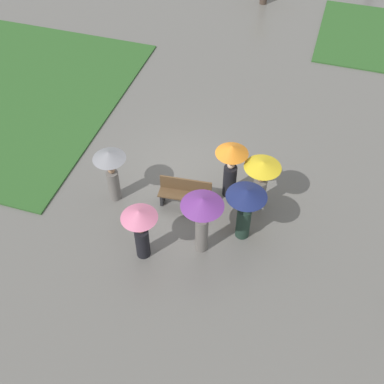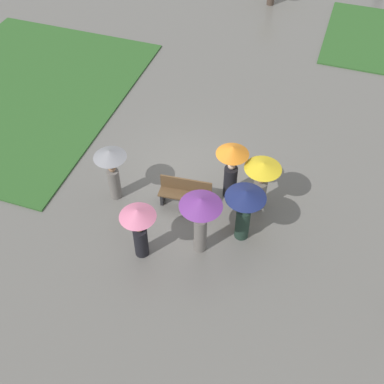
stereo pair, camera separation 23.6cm
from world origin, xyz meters
The scene contains 9 objects.
ground_plane centered at (0.00, 0.00, 0.00)m, with size 90.00×90.00×0.00m, color #66635E.
lawn_patch_near centered at (-7.25, 1.99, 0.03)m, with size 7.49×9.64×0.06m.
park_bench centered at (0.34, -1.15, 0.46)m, with size 1.55×0.56×0.90m.
crowd_person_pink centered at (-0.17, -3.21, 1.20)m, with size 0.94×0.94×1.77m.
crowd_person_purple centered at (1.25, -2.56, 1.47)m, with size 1.10×1.10×2.00m.
crowd_person_orange centered at (1.47, -0.39, 1.24)m, with size 0.93×0.93×1.90m.
crowd_person_navy centered at (2.20, -1.78, 1.24)m, with size 1.08×1.08×1.80m.
crowd_person_yellow centered at (2.38, -0.55, 1.14)m, with size 1.03×1.03×1.71m.
crowd_person_grey centered at (-1.72, -1.53, 1.25)m, with size 0.93×0.93×1.82m.
Camera 2 is at (3.55, -10.01, 10.65)m, focal length 45.00 mm.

